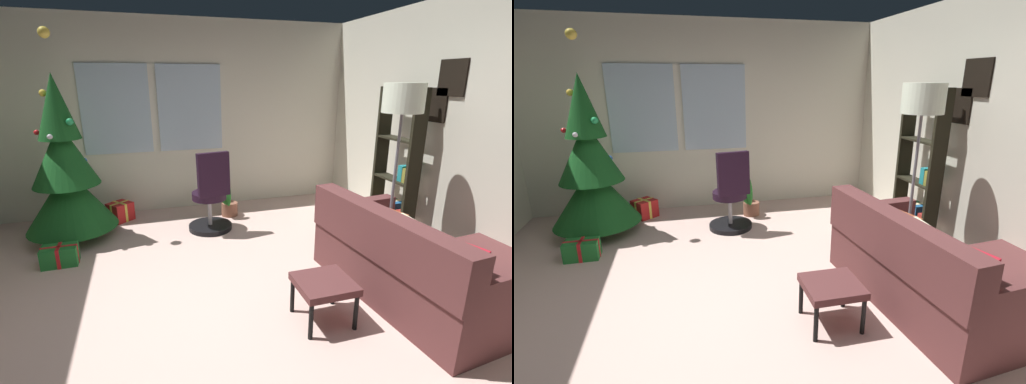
# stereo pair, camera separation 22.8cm
# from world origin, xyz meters

# --- Properties ---
(ground_plane) EXTENTS (5.01, 5.69, 0.10)m
(ground_plane) POSITION_xyz_m (0.00, 0.00, -0.05)
(ground_plane) COLOR beige
(wall_back_with_windows) EXTENTS (5.01, 0.12, 2.70)m
(wall_back_with_windows) POSITION_xyz_m (-0.02, 2.89, 1.36)
(wall_back_with_windows) COLOR silver
(wall_back_with_windows) RESTS_ON ground_plane
(wall_right_with_frames) EXTENTS (0.12, 5.69, 2.70)m
(wall_right_with_frames) POSITION_xyz_m (2.55, -0.00, 1.35)
(wall_right_with_frames) COLOR silver
(wall_right_with_frames) RESTS_ON ground_plane
(couch) EXTENTS (1.69, 1.84, 0.85)m
(couch) POSITION_xyz_m (1.74, -0.27, 0.31)
(couch) COLOR #562C2C
(couch) RESTS_ON ground_plane
(footstool) EXTENTS (0.44, 0.42, 0.36)m
(footstool) POSITION_xyz_m (0.71, -0.30, 0.31)
(footstool) COLOR #562C2C
(footstool) RESTS_ON ground_plane
(holiday_tree) EXTENTS (1.03, 1.03, 2.41)m
(holiday_tree) POSITION_xyz_m (-1.45, 2.02, 0.81)
(holiday_tree) COLOR #4C331E
(holiday_tree) RESTS_ON ground_plane
(gift_box_red) EXTENTS (0.38, 0.38, 0.26)m
(gift_box_red) POSITION_xyz_m (-0.95, 2.53, 0.13)
(gift_box_red) COLOR red
(gift_box_red) RESTS_ON ground_plane
(gift_box_green) EXTENTS (0.36, 0.23, 0.21)m
(gift_box_green) POSITION_xyz_m (-1.50, 1.36, 0.10)
(gift_box_green) COLOR #1E722D
(gift_box_green) RESTS_ON ground_plane
(office_chair) EXTENTS (0.56, 0.56, 1.05)m
(office_chair) POSITION_xyz_m (0.20, 1.79, 0.41)
(office_chair) COLOR black
(office_chair) RESTS_ON ground_plane
(bookshelf) EXTENTS (0.18, 0.64, 1.80)m
(bookshelf) POSITION_xyz_m (2.29, 0.97, 0.78)
(bookshelf) COLOR black
(bookshelf) RESTS_ON ground_plane
(floor_lamp) EXTENTS (0.39, 0.39, 1.85)m
(floor_lamp) POSITION_xyz_m (1.86, 0.45, 1.60)
(floor_lamp) COLOR slate
(floor_lamp) RESTS_ON ground_plane
(potted_plant) EXTENTS (0.34, 0.37, 0.61)m
(potted_plant) POSITION_xyz_m (0.50, 2.24, 0.23)
(potted_plant) COLOR brown
(potted_plant) RESTS_ON ground_plane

